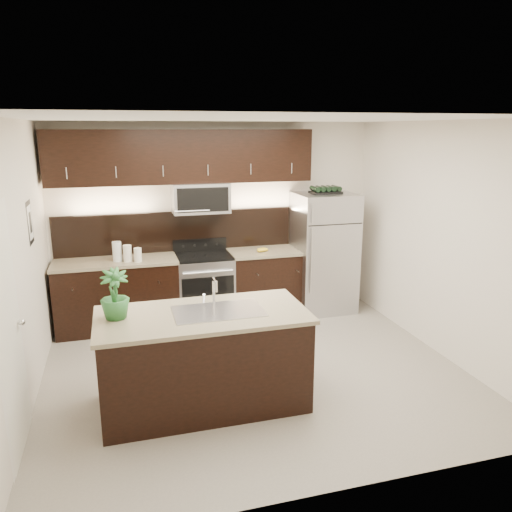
{
  "coord_description": "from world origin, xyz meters",
  "views": [
    {
      "loc": [
        -1.36,
        -4.86,
        2.6
      ],
      "look_at": [
        0.18,
        0.55,
        1.17
      ],
      "focal_mm": 35.0,
      "sensor_mm": 36.0,
      "label": 1
    }
  ],
  "objects": [
    {
      "name": "sink_faucet",
      "position": [
        -0.5,
        -0.52,
        0.96
      ],
      "size": [
        0.84,
        0.5,
        0.28
      ],
      "color": "silver",
      "rests_on": "island"
    },
    {
      "name": "upper_fixtures",
      "position": [
        -0.43,
        1.84,
        2.14
      ],
      "size": [
        3.49,
        0.4,
        1.66
      ],
      "color": "black",
      "rests_on": "counter_run"
    },
    {
      "name": "island",
      "position": [
        -0.65,
        -0.53,
        0.47
      ],
      "size": [
        1.96,
        0.96,
        0.94
      ],
      "color": "black",
      "rests_on": "ground"
    },
    {
      "name": "ground",
      "position": [
        0.0,
        0.0,
        0.0
      ],
      "size": [
        4.5,
        4.5,
        0.0
      ],
      "primitive_type": "plane",
      "color": "gray",
      "rests_on": "ground"
    },
    {
      "name": "counter_run",
      "position": [
        -0.46,
        1.69,
        0.47
      ],
      "size": [
        3.51,
        0.65,
        0.94
      ],
      "color": "black",
      "rests_on": "ground"
    },
    {
      "name": "plant",
      "position": [
        -1.42,
        -0.44,
        1.17
      ],
      "size": [
        0.29,
        0.29,
        0.46
      ],
      "primitive_type": "imported",
      "rotation": [
        0.0,
        0.0,
        0.15
      ],
      "color": "#28642C",
      "rests_on": "island"
    },
    {
      "name": "bananas",
      "position": [
        0.52,
        1.61,
        0.97
      ],
      "size": [
        0.2,
        0.18,
        0.05
      ],
      "primitive_type": "ellipsoid",
      "rotation": [
        0.0,
        0.0,
        0.31
      ],
      "color": "gold",
      "rests_on": "counter_run"
    },
    {
      "name": "refrigerator",
      "position": [
        1.5,
        1.63,
        0.86
      ],
      "size": [
        0.83,
        0.75,
        1.72
      ],
      "primitive_type": "cube",
      "color": "#B2B2B7",
      "rests_on": "ground"
    },
    {
      "name": "french_press",
      "position": [
        1.17,
        1.64,
        1.07
      ],
      "size": [
        0.12,
        0.12,
        0.34
      ],
      "rotation": [
        0.0,
        0.0,
        0.3
      ],
      "color": "silver",
      "rests_on": "counter_run"
    },
    {
      "name": "wine_rack",
      "position": [
        1.5,
        1.63,
        1.77
      ],
      "size": [
        0.43,
        0.26,
        0.1
      ],
      "color": "black",
      "rests_on": "refrigerator"
    },
    {
      "name": "room_walls",
      "position": [
        -0.11,
        -0.04,
        1.7
      ],
      "size": [
        4.52,
        4.02,
        2.71
      ],
      "color": "silver",
      "rests_on": "ground"
    },
    {
      "name": "canisters",
      "position": [
        -1.29,
        1.6,
        1.05
      ],
      "size": [
        0.36,
        0.22,
        0.26
      ],
      "rotation": [
        0.0,
        0.0,
        -0.4
      ],
      "color": "silver",
      "rests_on": "counter_run"
    }
  ]
}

